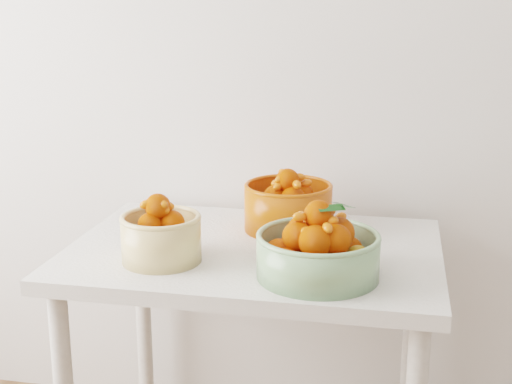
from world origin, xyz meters
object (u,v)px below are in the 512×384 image
table (254,280)px  bowl_green (318,251)px  bowl_cream (161,236)px  bowl_orange (288,206)px

table → bowl_green: 0.31m
bowl_green → bowl_cream: bearing=175.7°
table → bowl_orange: size_ratio=2.95×
table → bowl_cream: bowl_cream is taller
bowl_green → bowl_orange: bowl_green is taller
bowl_green → bowl_orange: bearing=109.9°
table → bowl_cream: size_ratio=4.59×
bowl_orange → table: bearing=-111.4°
bowl_orange → bowl_cream: bearing=-130.8°
table → bowl_cream: bearing=-144.1°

